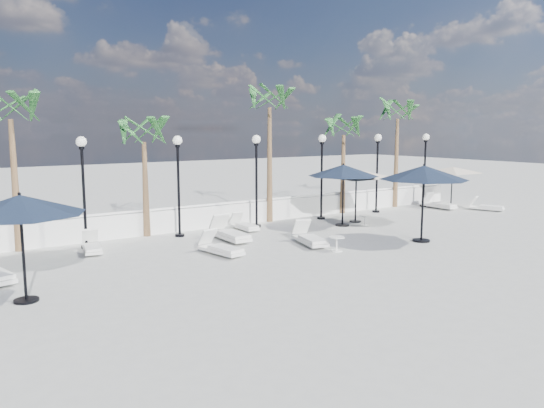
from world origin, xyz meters
TOP-DOWN VIEW (x-y plane):
  - ground at (0.00, 0.00)m, footprint 100.00×100.00m
  - balustrade at (0.00, 7.50)m, footprint 26.00×0.30m
  - lamppost_1 at (-7.00, 6.50)m, footprint 0.36×0.36m
  - lamppost_2 at (-3.50, 6.50)m, footprint 0.36×0.36m
  - lamppost_3 at (0.00, 6.50)m, footprint 0.36×0.36m
  - lamppost_4 at (3.50, 6.50)m, footprint 0.36×0.36m
  - lamppost_5 at (7.00, 6.50)m, footprint 0.36×0.36m
  - lamppost_6 at (10.50, 6.50)m, footprint 0.36×0.36m
  - palm_0 at (-9.00, 7.30)m, footprint 2.60×2.60m
  - palm_1 at (-4.50, 7.30)m, footprint 2.60×2.60m
  - palm_2 at (1.20, 7.30)m, footprint 2.60×2.60m
  - palm_3 at (5.50, 7.30)m, footprint 2.60×2.60m
  - palm_4 at (9.20, 7.30)m, footprint 2.60×2.60m
  - lounger_1 at (-7.03, 5.71)m, footprint 0.85×1.73m
  - lounger_2 at (-3.64, 3.00)m, footprint 0.89×1.91m
  - lounger_3 at (-0.79, 6.22)m, footprint 0.56×1.64m
  - lounger_4 at (-2.30, 4.76)m, footprint 0.73×2.15m
  - lounger_5 at (-0.32, 2.52)m, footprint 1.10×2.05m
  - lounger_6 at (10.55, 5.54)m, footprint 0.63×1.87m
  - lounger_7 at (11.99, 3.76)m, footprint 1.11×1.72m
  - side_table_1 at (-0.18, 1.22)m, footprint 0.52×0.52m
  - side_table_2 at (3.99, 4.17)m, footprint 0.45×0.45m
  - parasol_navy_left at (-9.78, 1.44)m, footprint 2.99×2.99m
  - parasol_navy_mid at (3.44, 0.68)m, footprint 3.18×3.18m
  - parasol_navy_right at (3.16, 4.67)m, footprint 2.97×2.97m
  - parasol_cream_sq_a at (4.28, 5.07)m, footprint 5.09×5.09m
  - parasol_cream_sq_b at (12.00, 5.89)m, footprint 4.47×4.47m

SIDE VIEW (x-z plane):
  - ground at x=0.00m, z-range 0.00..0.00m
  - lounger_3 at x=-0.79m, z-range -0.10..0.51m
  - lounger_7 at x=11.99m, z-range -0.10..0.52m
  - lounger_1 at x=-7.03m, z-range -0.10..0.52m
  - lounger_2 at x=-3.64m, z-range -0.11..0.57m
  - lounger_6 at x=10.55m, z-range -0.11..0.58m
  - lounger_5 at x=-0.32m, z-range -0.12..0.61m
  - side_table_2 at x=3.99m, z-range 0.05..0.49m
  - lounger_4 at x=-2.30m, z-range -0.13..0.67m
  - side_table_1 at x=-0.18m, z-range 0.05..0.55m
  - balustrade at x=0.00m, z-range -0.04..0.97m
  - parasol_cream_sq_b at x=12.00m, z-range 0.95..3.19m
  - parasol_cream_sq_a at x=4.28m, z-range 1.06..3.56m
  - parasol_navy_left at x=-9.78m, z-range 1.00..3.64m
  - parasol_navy_right at x=3.16m, z-range 1.01..3.68m
  - lamppost_1 at x=-7.00m, z-range 0.57..4.41m
  - lamppost_2 at x=-3.50m, z-range 0.57..4.41m
  - lamppost_3 at x=0.00m, z-range 0.57..4.41m
  - lamppost_4 at x=3.50m, z-range 0.57..4.41m
  - lamppost_5 at x=7.00m, z-range 0.57..4.41m
  - lamppost_6 at x=10.50m, z-range 0.57..4.41m
  - parasol_navy_mid at x=3.44m, z-range 1.08..3.93m
  - palm_1 at x=-4.50m, z-range 1.40..6.10m
  - palm_3 at x=5.50m, z-range 1.50..6.40m
  - palm_0 at x=-9.00m, z-range 1.78..7.28m
  - palm_4 at x=9.20m, z-range 1.88..7.58m
  - palm_2 at x=1.20m, z-range 2.07..8.17m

